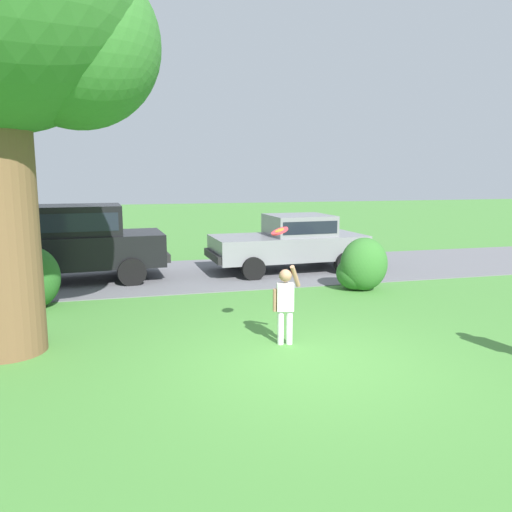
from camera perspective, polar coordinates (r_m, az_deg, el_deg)
ground_plane at (r=7.36m, az=5.99°, el=-11.92°), size 80.00×80.00×0.00m
driveway_strip at (r=13.59m, az=-3.97°, el=-1.95°), size 28.00×4.40×0.02m
shrub_near_tree at (r=10.93m, az=-24.20°, el=-2.51°), size 1.03×1.07×1.24m
shrub_centre_left at (r=11.76m, az=11.96°, el=-1.25°), size 1.15×1.01×1.24m
parked_sedan at (r=13.86m, az=4.08°, el=1.78°), size 4.48×2.25×1.56m
parked_suv at (r=13.13m, az=-20.58°, el=1.80°), size 4.81×2.32×1.92m
child_thrower at (r=7.82m, az=3.38°, el=-5.08°), size 0.47×0.23×1.29m
frisbee at (r=7.81m, az=2.74°, el=2.87°), size 0.28×0.28×0.15m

